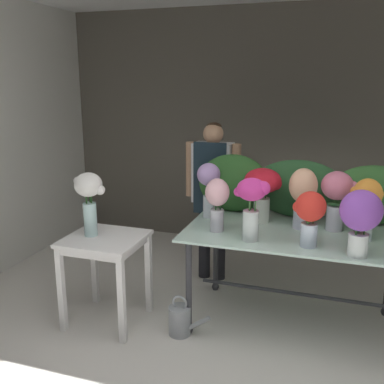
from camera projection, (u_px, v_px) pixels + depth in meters
ground_plane at (256, 310)px, 4.01m from camera, size 7.79×7.79×0.00m
wall_back at (287, 131)px, 5.28m from camera, size 5.65×0.12×2.87m
display_table_glass at (295, 245)px, 3.62m from camera, size 1.76×1.02×0.84m
side_table_white at (105, 250)px, 3.69m from camera, size 0.62×0.60×0.76m
florist at (212, 186)px, 4.43m from camera, size 0.56×0.24×1.62m
foliage_backdrop at (299, 189)px, 3.89m from camera, size 1.91×0.23×0.54m
vase_crimson_dahlias at (263, 187)px, 3.74m from camera, size 0.32×0.31×0.47m
vase_blush_roses at (217, 200)px, 3.53m from camera, size 0.19×0.19×0.43m
vase_peach_lilies at (303, 193)px, 3.59m from camera, size 0.23×0.23×0.50m
vase_magenta_snapdragons at (252, 202)px, 3.30m from camera, size 0.28×0.23×0.49m
vase_violet_hydrangea at (361, 216)px, 3.01m from camera, size 0.28×0.28×0.47m
vase_rosy_stock at (337, 194)px, 3.54m from camera, size 0.29×0.25×0.49m
vase_lilac_peonies at (209, 182)px, 3.87m from camera, size 0.20×0.20×0.49m
vase_scarlet_carnations at (310, 214)px, 3.20m from camera, size 0.24×0.22×0.42m
vase_sunset_ranunculus at (367, 202)px, 3.31m from camera, size 0.24×0.21×0.48m
vase_white_roses_tall at (89, 196)px, 3.61m from camera, size 0.27×0.23×0.53m
watering_can at (180, 320)px, 3.60m from camera, size 0.35×0.18×0.34m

